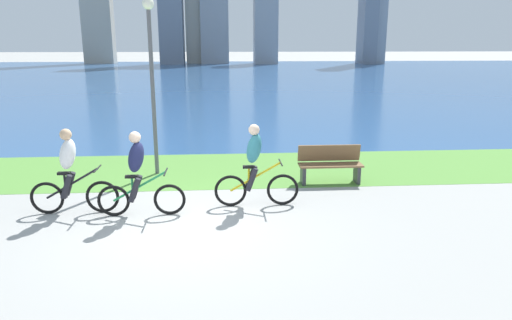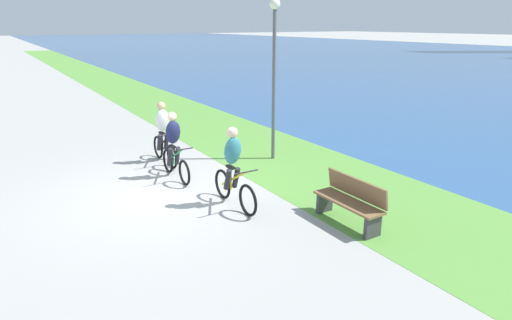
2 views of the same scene
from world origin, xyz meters
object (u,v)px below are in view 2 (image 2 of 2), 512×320
Objects in this scene: cyclist_distant_rear at (163,133)px; bench_near_path at (350,201)px; lamppost_tall at (274,59)px; cyclist_lead at (233,168)px; cyclist_trailing at (174,146)px.

bench_near_path is at bearing 16.74° from cyclist_distant_rear.
lamppost_tall reaches higher than cyclist_distant_rear.
cyclist_lead is at bearing -142.16° from bench_near_path.
cyclist_trailing is at bearing -9.30° from cyclist_distant_rear.
cyclist_trailing is at bearing -170.17° from cyclist_lead.
cyclist_distant_rear is 3.58m from lamppost_tall.
cyclist_distant_rear reaches higher than bench_near_path.
cyclist_lead is 0.40× the size of lamppost_tall.
lamppost_tall reaches higher than cyclist_lead.
cyclist_distant_rear is 1.14× the size of bench_near_path.
lamppost_tall is at bearing 91.34° from cyclist_trailing.
cyclist_trailing is at bearing -155.84° from bench_near_path.
bench_near_path is at bearing -14.63° from lamppost_tall.
cyclist_distant_rear is (-3.58, -0.18, -0.00)m from cyclist_lead.
cyclist_trailing is 1.12× the size of bench_near_path.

